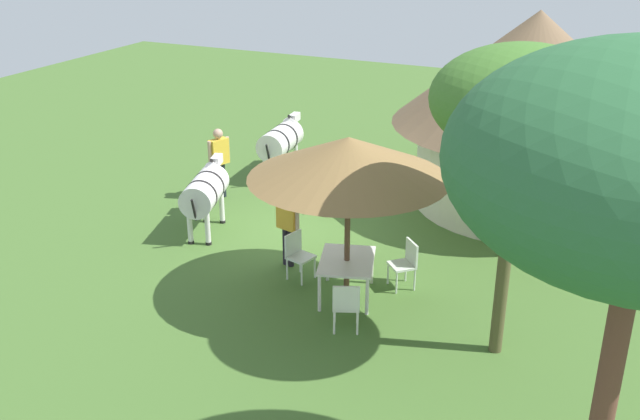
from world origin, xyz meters
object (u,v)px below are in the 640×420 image
Objects in this scene: standing_watcher at (219,157)px; zebra_by_umbrella at (281,141)px; zebra_nearest_camera at (205,191)px; patio_chair_near_hut at (406,261)px; shade_umbrella at (349,158)px; acacia_tree_far_lawn at (522,102)px; patio_chair_west_end at (346,304)px; guest_beside_umbrella at (288,221)px; patio_dining_table at (347,264)px; striped_lounge_chair at (328,198)px; thatched_hut at (531,101)px; patio_chair_near_lawn at (297,252)px.

zebra_by_umbrella is (-1.88, 0.67, -0.05)m from standing_watcher.
patio_chair_near_hut is at bearing -23.55° from zebra_nearest_camera.
standing_watcher is 0.78× the size of zebra_by_umbrella.
acacia_tree_far_lawn is at bearing 78.10° from shade_umbrella.
guest_beside_umbrella is at bearing 115.86° from patio_chair_west_end.
acacia_tree_far_lawn reaches higher than standing_watcher.
patio_chair_near_hut reaches higher than patio_dining_table.
patio_chair_west_end reaches higher than striped_lounge_chair.
patio_chair_near_hut is at bearing 133.60° from patio_dining_table.
acacia_tree_far_lawn reaches higher than thatched_hut.
thatched_hut is 6.13m from shade_umbrella.
shade_umbrella reaches higher than zebra_nearest_camera.
shade_umbrella reaches higher than patio_chair_near_hut.
shade_umbrella is at bearing 26.57° from patio_dining_table.
patio_dining_table is at bearing 76.04° from standing_watcher.
zebra_nearest_camera reaches higher than patio_chair_west_end.
shade_umbrella is at bearing 76.04° from standing_watcher.
standing_watcher is at bearing -68.50° from thatched_hut.
striped_lounge_chair is (-3.65, -2.00, -0.40)m from patio_dining_table.
patio_chair_near_lawn is at bearing 71.00° from standing_watcher.
patio_chair_near_lawn is 2.08m from patio_chair_west_end.
guest_beside_umbrella is 0.32× the size of acacia_tree_far_lawn.
striped_lounge_chair is (-3.65, -2.00, -2.38)m from shade_umbrella.
patio_chair_west_end is (1.37, 1.57, 0.00)m from patio_chair_near_lawn.
shade_umbrella is at bearing 90.00° from patio_chair_west_end.
patio_chair_near_hut and patio_chair_near_lawn have the same top height.
guest_beside_umbrella is (-1.76, -1.96, 0.42)m from patio_chair_west_end.
zebra_nearest_camera is (-1.05, -2.68, 0.43)m from patio_chair_near_lawn.
patio_chair_west_end is at bearing 22.28° from patio_dining_table.
acacia_tree_far_lawn is (6.39, 0.81, 1.56)m from thatched_hut.
patio_chair_near_lawn is at bearing -29.64° from thatched_hut.
patio_dining_table is 6.43m from zebra_by_umbrella.
guest_beside_umbrella is 2.39m from zebra_nearest_camera.
zebra_nearest_camera is 0.44× the size of acacia_tree_far_lawn.
shade_umbrella is 2.33× the size of patio_dining_table.
patio_chair_near_lawn is 0.43× the size of zebra_nearest_camera.
patio_chair_near_lawn is at bearing -104.63° from patio_dining_table.
zebra_by_umbrella is (-6.14, -4.38, 0.46)m from patio_chair_west_end.
shade_umbrella is 4.80m from striped_lounge_chair.
patio_chair_west_end is at bearing 124.34° from patio_chair_near_hut.
thatched_hut is 6.63m from acacia_tree_far_lawn.
shade_umbrella is 2.19× the size of guest_beside_umbrella.
zebra_by_umbrella is at bearing -83.00° from thatched_hut.
shade_umbrella reaches higher than patio_dining_table.
standing_watcher is 2.76m from striped_lounge_chair.
patio_dining_table is at bearing -36.34° from zebra_nearest_camera.
shade_umbrella is at bearing -110.54° from striped_lounge_chair.
acacia_tree_far_lawn is at bearing -33.20° from zebra_nearest_camera.
acacia_tree_far_lawn is at bearing -168.89° from patio_chair_near_hut.
standing_watcher reaches higher than patio_chair_near_hut.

